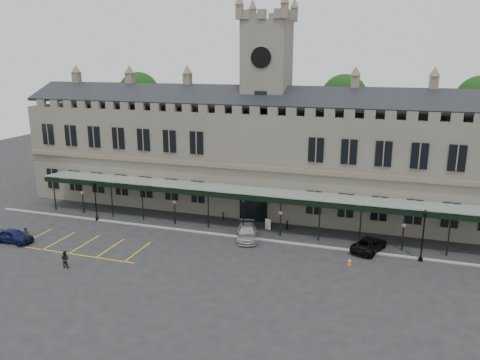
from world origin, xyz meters
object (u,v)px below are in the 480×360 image
(station_building, at_px, (265,157))
(lamp_post_mid, at_px, (243,215))
(car_left_a, at_px, (14,236))
(lamp_post_right, at_px, (424,231))
(car_taxi, at_px, (247,232))
(person_a, at_px, (26,236))
(traffic_cone, at_px, (350,262))
(person_b, at_px, (65,259))
(lamp_post_left, at_px, (95,197))
(clock_tower, at_px, (266,101))
(car_van, at_px, (369,244))
(sign_board, at_px, (268,224))

(station_building, bearing_deg, lamp_post_mid, -87.03)
(lamp_post_mid, xyz_separation_m, car_left_a, (-21.54, -8.18, -1.79))
(lamp_post_mid, relative_size, lamp_post_right, 0.84)
(car_left_a, height_order, car_taxi, car_left_a)
(car_left_a, height_order, person_a, person_a)
(station_building, bearing_deg, traffic_cone, -49.86)
(lamp_post_right, bearing_deg, person_a, -167.61)
(person_b, bearing_deg, traffic_cone, -165.31)
(station_building, distance_m, lamp_post_left, 20.26)
(clock_tower, relative_size, car_left_a, 6.03)
(station_building, bearing_deg, lamp_post_right, -31.54)
(station_building, bearing_deg, person_b, -119.28)
(car_taxi, bearing_deg, station_building, 77.61)
(traffic_cone, height_order, car_van, car_van)
(station_building, relative_size, car_taxi, 12.47)
(sign_board, bearing_deg, lamp_post_right, 6.64)
(car_taxi, bearing_deg, traffic_cone, -33.98)
(station_building, height_order, lamp_post_mid, station_building)
(station_building, xyz_separation_m, lamp_post_mid, (0.54, -10.48, -3.98))
(sign_board, bearing_deg, lamp_post_left, -150.70)
(person_a, bearing_deg, car_van, -14.54)
(clock_tower, xyz_separation_m, lamp_post_left, (-16.95, -10.56, -10.31))
(lamp_post_left, height_order, sign_board, lamp_post_left)
(traffic_cone, distance_m, person_b, 25.22)
(station_building, xyz_separation_m, clock_tower, (0.00, 0.09, 6.64))
(person_a, bearing_deg, station_building, 14.18)
(traffic_cone, relative_size, sign_board, 0.55)
(sign_board, relative_size, car_van, 0.25)
(car_van, distance_m, person_b, 28.07)
(clock_tower, distance_m, car_taxi, 16.36)
(sign_board, xyz_separation_m, car_van, (10.71, -2.53, 0.07))
(sign_board, distance_m, person_b, 20.72)
(lamp_post_right, height_order, car_left_a, lamp_post_right)
(traffic_cone, xyz_separation_m, car_left_a, (-32.52, -5.01, 0.39))
(lamp_post_right, bearing_deg, traffic_cone, -154.86)
(traffic_cone, height_order, sign_board, sign_board)
(car_van, bearing_deg, car_taxi, 24.00)
(lamp_post_right, bearing_deg, car_van, 167.29)
(car_left_a, height_order, car_van, car_left_a)
(lamp_post_mid, height_order, traffic_cone, lamp_post_mid)
(lamp_post_left, distance_m, lamp_post_right, 34.56)
(lamp_post_mid, xyz_separation_m, traffic_cone, (10.98, -3.18, -2.17))
(lamp_post_mid, distance_m, car_left_a, 23.12)
(lamp_post_mid, height_order, car_left_a, lamp_post_mid)
(clock_tower, height_order, lamp_post_right, clock_tower)
(clock_tower, bearing_deg, lamp_post_mid, -87.05)
(clock_tower, bearing_deg, lamp_post_right, -31.75)
(lamp_post_right, xyz_separation_m, car_van, (-4.60, 1.04, -2.30))
(lamp_post_right, relative_size, person_b, 3.18)
(station_building, xyz_separation_m, lamp_post_left, (-16.95, -10.47, -3.66))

